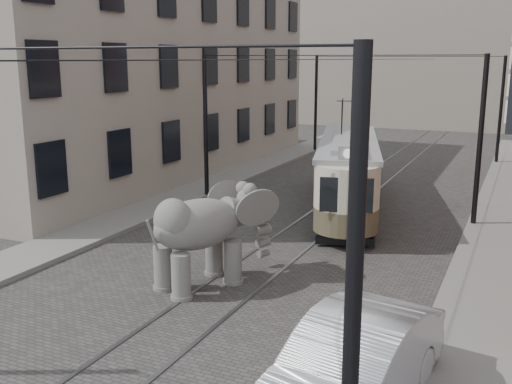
% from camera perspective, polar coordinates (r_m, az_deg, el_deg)
% --- Properties ---
extents(ground, '(120.00, 120.00, 0.00)m').
position_cam_1_polar(ground, '(17.81, 1.48, -6.34)').
color(ground, '#44413F').
extents(tram_rails, '(1.54, 80.00, 0.02)m').
position_cam_1_polar(tram_rails, '(17.80, 1.48, -6.30)').
color(tram_rails, slate).
rests_on(tram_rails, ground).
extents(sidewalk_right, '(2.00, 60.00, 0.15)m').
position_cam_1_polar(sidewalk_right, '(16.51, 21.20, -8.53)').
color(sidewalk_right, slate).
rests_on(sidewalk_right, ground).
extents(sidewalk_left, '(2.00, 60.00, 0.15)m').
position_cam_1_polar(sidewalk_left, '(21.09, -14.98, -3.50)').
color(sidewalk_left, slate).
rests_on(sidewalk_left, ground).
extents(stucco_building, '(7.00, 24.00, 10.00)m').
position_cam_1_polar(stucco_building, '(30.98, -10.10, 11.05)').
color(stucco_building, gray).
rests_on(stucco_building, ground).
extents(distant_block, '(28.00, 10.00, 14.00)m').
position_cam_1_polar(distant_block, '(55.87, 18.49, 13.34)').
color(distant_block, gray).
rests_on(distant_block, ground).
extents(catenary, '(11.00, 30.20, 6.00)m').
position_cam_1_polar(catenary, '(21.76, 6.29, 5.23)').
color(catenary, black).
rests_on(catenary, ground).
extents(tram, '(5.03, 10.96, 4.27)m').
position_cam_1_polar(tram, '(23.56, 8.93, 3.60)').
color(tram, beige).
rests_on(tram, ground).
extents(elephant, '(3.86, 4.81, 2.59)m').
position_cam_1_polar(elephant, '(15.32, -5.64, -4.50)').
color(elephant, slate).
rests_on(elephant, ground).
extents(parked_car, '(2.41, 5.13, 1.63)m').
position_cam_1_polar(parked_car, '(10.31, 9.18, -16.51)').
color(parked_car, '#A6A7AB').
rests_on(parked_car, ground).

